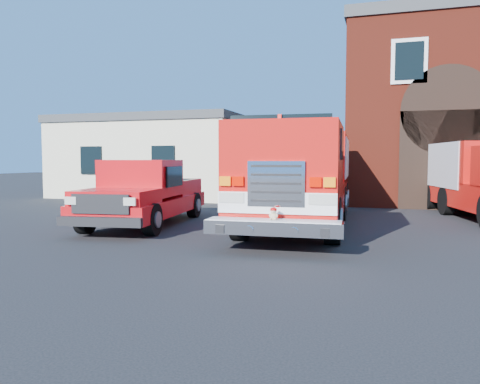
% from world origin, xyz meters
% --- Properties ---
extents(ground, '(100.00, 100.00, 0.00)m').
position_xyz_m(ground, '(0.00, 0.00, 0.00)').
color(ground, black).
rests_on(ground, ground).
extents(side_building, '(10.20, 8.20, 4.35)m').
position_xyz_m(side_building, '(-9.00, 13.00, 2.20)').
color(side_building, '#EAE4C4').
rests_on(side_building, ground).
extents(fire_engine, '(3.28, 10.12, 3.08)m').
position_xyz_m(fire_engine, '(0.67, 3.22, 1.59)').
color(fire_engine, black).
rests_on(fire_engine, ground).
extents(pickup_truck, '(2.93, 6.40, 2.03)m').
position_xyz_m(pickup_truck, '(-3.97, 1.67, 0.96)').
color(pickup_truck, black).
rests_on(pickup_truck, ground).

